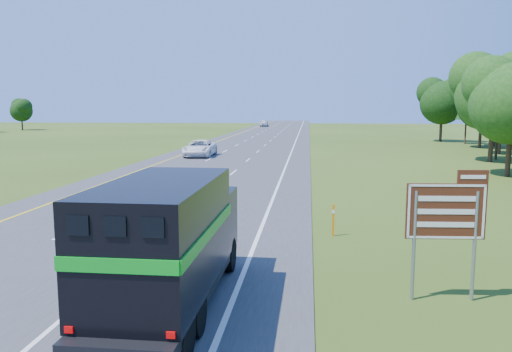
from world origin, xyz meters
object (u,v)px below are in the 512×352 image
Objects in this scene: exit_sign at (447,217)px; white_suv at (200,148)px; far_car at (264,123)px; horse_truck at (169,239)px.

white_suv is at bearing 107.60° from exit_sign.
white_suv is 1.75× the size of exit_sign.
white_suv is 1.15× the size of far_car.
horse_truck is 1.42× the size of far_car.
horse_truck is at bearing -79.74° from white_suv.
horse_truck is 6.76m from exit_sign.
far_car is (-8.17, 116.66, -0.82)m from horse_truck.
exit_sign reaches higher than white_suv.
white_suv is 79.66m from far_car.
exit_sign is (14.79, -115.37, 1.24)m from far_car.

